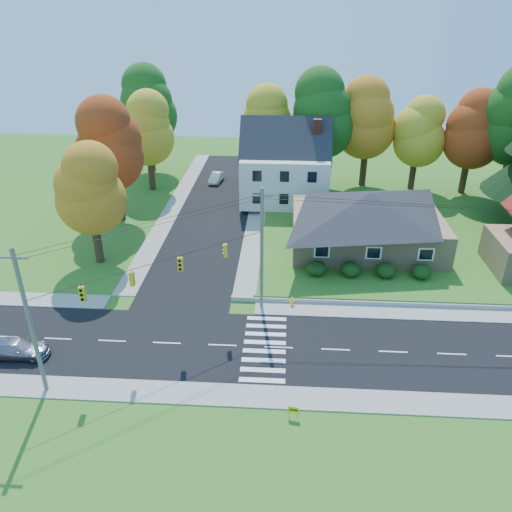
{
  "coord_description": "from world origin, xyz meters",
  "views": [
    {
      "loc": [
        0.18,
        -28.38,
        21.89
      ],
      "look_at": [
        -2.11,
        8.0,
        3.1
      ],
      "focal_mm": 35.0,
      "sensor_mm": 36.0,
      "label": 1
    }
  ],
  "objects_px": {
    "ranch_house": "(367,219)",
    "white_car": "(216,177)",
    "fire_hydrant": "(292,302)",
    "silver_sedan": "(17,348)"
  },
  "relations": [
    {
      "from": "ranch_house",
      "to": "white_car",
      "type": "bearing_deg",
      "value": 131.56
    },
    {
      "from": "ranch_house",
      "to": "fire_hydrant",
      "type": "xyz_separation_m",
      "value": [
        -7.06,
        -10.49,
        -2.9
      ]
    },
    {
      "from": "ranch_house",
      "to": "fire_hydrant",
      "type": "distance_m",
      "value": 12.98
    },
    {
      "from": "fire_hydrant",
      "to": "silver_sedan",
      "type": "bearing_deg",
      "value": -158.1
    },
    {
      "from": "ranch_house",
      "to": "silver_sedan",
      "type": "xyz_separation_m",
      "value": [
        -25.86,
        -18.05,
        -2.61
      ]
    },
    {
      "from": "white_car",
      "to": "fire_hydrant",
      "type": "bearing_deg",
      "value": -63.73
    },
    {
      "from": "ranch_house",
      "to": "white_car",
      "type": "distance_m",
      "value": 26.02
    },
    {
      "from": "silver_sedan",
      "to": "fire_hydrant",
      "type": "distance_m",
      "value": 20.26
    },
    {
      "from": "silver_sedan",
      "to": "white_car",
      "type": "distance_m",
      "value": 38.42
    },
    {
      "from": "silver_sedan",
      "to": "fire_hydrant",
      "type": "height_order",
      "value": "silver_sedan"
    }
  ]
}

